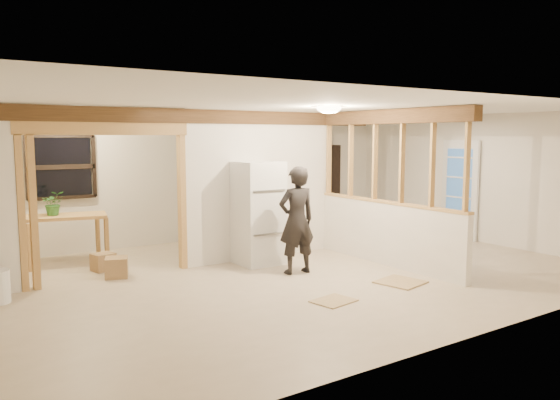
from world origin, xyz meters
TOP-DOWN VIEW (x-y plane):
  - floor at (0.00, 0.00)m, footprint 9.00×6.50m
  - ceiling at (0.00, 0.00)m, footprint 9.00×6.50m
  - wall_back at (0.00, 3.25)m, footprint 9.00×0.01m
  - wall_front at (0.00, -3.25)m, footprint 9.00×0.01m
  - wall_right at (4.50, 0.00)m, footprint 0.01×6.50m
  - partition_center at (0.20, 1.20)m, footprint 2.80×0.12m
  - doorway_frame at (-2.40, 1.20)m, footprint 2.46×0.14m
  - header_beam_back at (-1.00, 1.20)m, footprint 7.00×0.18m
  - header_beam_right at (1.60, -0.40)m, footprint 0.18×3.30m
  - pony_wall at (1.60, -0.40)m, footprint 0.12×3.20m
  - stud_partition at (1.60, -0.40)m, footprint 0.14×3.20m
  - window_back at (-2.60, 3.17)m, footprint 1.12×0.10m
  - french_door at (4.42, 0.40)m, footprint 0.12×0.86m
  - ceiling_dome_main at (0.30, -0.50)m, footprint 0.36×0.36m
  - ceiling_dome_util at (-2.50, 2.30)m, footprint 0.32×0.32m
  - hanging_bulb at (-2.00, 1.60)m, footprint 0.07×0.07m
  - refrigerator at (-0.09, 0.81)m, footprint 0.69×0.67m
  - woman at (0.06, -0.06)m, footprint 0.63×0.45m
  - work_table at (-2.71, 2.55)m, footprint 1.38×0.89m
  - potted_plant at (-2.87, 2.61)m, footprint 0.38×0.34m
  - bookshelf at (2.89, 3.02)m, footprint 0.94×0.31m
  - box_util_a at (-2.35, 1.74)m, footprint 0.37×0.34m
  - box_util_b at (-2.30, 1.22)m, footprint 0.41×0.41m
  - floor_panel_near at (0.96, -1.34)m, footprint 0.70×0.70m
  - floor_panel_far at (-0.39, -1.50)m, footprint 0.58×0.49m

SIDE VIEW (x-z plane):
  - floor at x=0.00m, z-range -0.01..0.00m
  - floor_panel_far at x=-0.39m, z-range 0.00..0.02m
  - floor_panel_near at x=0.96m, z-range 0.00..0.02m
  - box_util_a at x=-2.35m, z-range 0.00..0.27m
  - box_util_b at x=-2.30m, z-range 0.00..0.30m
  - work_table at x=-2.71m, z-range 0.00..0.80m
  - pony_wall at x=1.60m, z-range 0.00..1.00m
  - woman at x=0.06m, z-range 0.00..1.63m
  - refrigerator at x=-0.09m, z-range 0.00..1.67m
  - bookshelf at x=2.89m, z-range 0.00..1.88m
  - french_door at x=4.42m, z-range 0.00..2.00m
  - potted_plant at x=-2.87m, z-range 0.80..1.20m
  - doorway_frame at x=-2.40m, z-range 0.00..2.20m
  - wall_back at x=0.00m, z-range 0.00..2.50m
  - wall_front at x=0.00m, z-range 0.00..2.50m
  - wall_right at x=4.50m, z-range 0.00..2.50m
  - partition_center at x=0.20m, z-range 0.00..2.50m
  - window_back at x=-2.60m, z-range 1.00..2.10m
  - stud_partition at x=1.60m, z-range 1.00..2.32m
  - hanging_bulb at x=-2.00m, z-range 2.15..2.22m
  - header_beam_back at x=-1.00m, z-range 2.27..2.49m
  - header_beam_right at x=1.60m, z-range 2.27..2.49m
  - ceiling_dome_main at x=0.30m, z-range 2.40..2.56m
  - ceiling_dome_util at x=-2.50m, z-range 2.41..2.55m
  - ceiling at x=0.00m, z-range 2.50..2.50m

